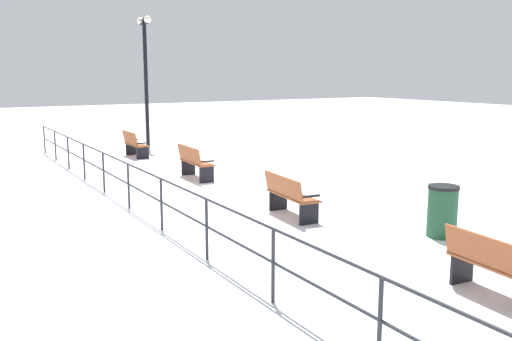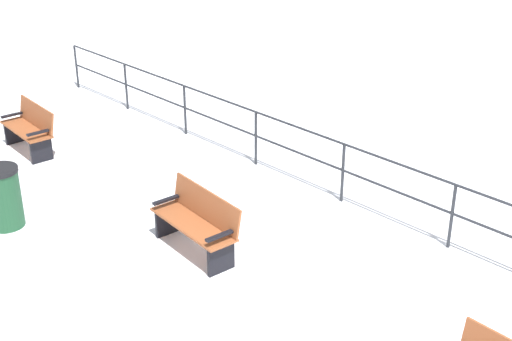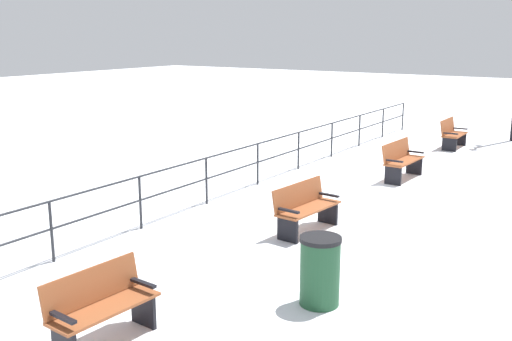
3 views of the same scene
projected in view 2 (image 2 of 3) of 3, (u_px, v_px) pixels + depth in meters
ground_plane at (322, 330)px, 8.75m from camera, size 80.00×80.00×0.00m
bench_nearest at (30, 128)px, 13.47m from camera, size 0.61×1.40×0.90m
bench_second at (197, 221)px, 10.22m from camera, size 0.67×1.58×0.90m
waterfront_railing at (453, 205)px, 10.20m from camera, size 0.05×20.19×1.03m
trash_bin at (3, 197)px, 10.87m from camera, size 0.57×0.57×0.96m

